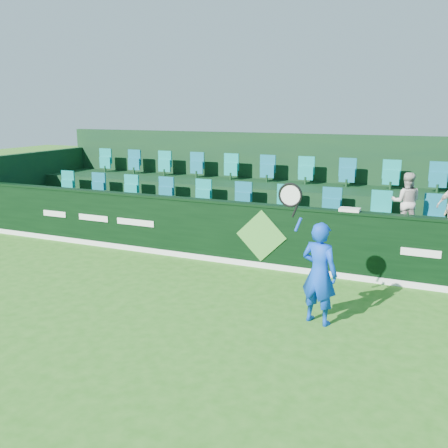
% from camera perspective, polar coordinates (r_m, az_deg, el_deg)
% --- Properties ---
extents(ground, '(60.00, 60.00, 0.00)m').
position_cam_1_polar(ground, '(7.30, -6.42, -13.75)').
color(ground, '#2A6B19').
rests_on(ground, ground).
extents(sponsor_hoarding, '(16.00, 0.25, 1.35)m').
position_cam_1_polar(sponsor_hoarding, '(10.49, 4.49, -1.35)').
color(sponsor_hoarding, black).
rests_on(sponsor_hoarding, ground).
extents(stand_tier_front, '(16.00, 2.00, 0.80)m').
position_cam_1_polar(stand_tier_front, '(11.58, 6.26, -1.41)').
color(stand_tier_front, black).
rests_on(stand_tier_front, ground).
extents(stand_tier_back, '(16.00, 1.80, 1.30)m').
position_cam_1_polar(stand_tier_back, '(13.30, 8.77, 1.52)').
color(stand_tier_back, black).
rests_on(stand_tier_back, ground).
extents(stand_rear, '(16.00, 4.10, 2.60)m').
position_cam_1_polar(stand_rear, '(13.62, 9.34, 4.20)').
color(stand_rear, black).
rests_on(stand_rear, ground).
extents(seat_row_front, '(13.50, 0.50, 0.60)m').
position_cam_1_polar(seat_row_front, '(11.80, 6.93, 2.33)').
color(seat_row_front, '#0D8780').
rests_on(seat_row_front, stand_tier_front).
extents(seat_row_back, '(13.50, 0.50, 0.60)m').
position_cam_1_polar(seat_row_back, '(13.43, 9.25, 5.73)').
color(seat_row_back, '#0D8780').
rests_on(seat_row_back, stand_tier_back).
extents(tennis_player, '(1.05, 0.53, 2.25)m').
position_cam_1_polar(tennis_player, '(7.84, 10.78, -5.42)').
color(tennis_player, '#0B3EC6').
rests_on(tennis_player, ground).
extents(spectator_left, '(0.64, 0.53, 1.22)m').
position_cam_1_polar(spectator_left, '(10.91, 20.08, 2.38)').
color(spectator_left, beige).
rests_on(spectator_left, stand_tier_front).
extents(towel, '(0.38, 0.25, 0.06)m').
position_cam_1_polar(towel, '(9.92, 14.17, 1.61)').
color(towel, silver).
rests_on(towel, sponsor_hoarding).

